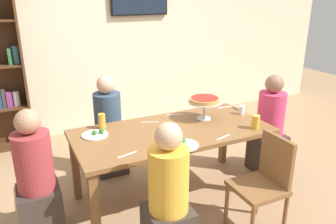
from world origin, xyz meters
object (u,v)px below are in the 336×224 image
Objects in this scene: diner_head_west at (37,184)px; salad_plate_near_diner at (96,134)px; deep_dish_pizza_stand at (205,101)px; water_glass_clear_near at (242,110)px; cutlery_knife_far at (127,155)px; cutlery_spare_fork at (175,115)px; beer_glass_amber_tall at (256,122)px; diner_near_left at (169,204)px; diner_far_left at (109,132)px; cutlery_fork_far at (150,122)px; salad_plate_far_diner at (184,144)px; chair_near_right at (264,180)px; cutlery_fork_near at (225,107)px; diner_head_east at (269,131)px; beer_glass_amber_short at (102,121)px; cutlery_knife_near at (223,137)px; dining_table at (172,138)px.

salad_plate_near_diner is at bearing 20.17° from diner_head_west.
water_glass_clear_near is at bearing -7.14° from deep_dish_pizza_stand.
cutlery_spare_fork is at bearing 27.03° from cutlery_knife_far.
diner_near_left is at bearing -159.62° from beer_glass_amber_tall.
diner_far_left reaches higher than cutlery_fork_far.
diner_far_left reaches higher than salad_plate_far_diner.
diner_head_west reaches higher than cutlery_fork_far.
salad_plate_near_diner is at bearing 160.61° from beer_glass_amber_tall.
cutlery_fork_far is at bearing 29.75° from chair_near_right.
deep_dish_pizza_stand is at bearing 28.95° from cutlery_fork_near.
diner_head_east reaches higher than beer_glass_amber_tall.
cutlery_knife_far is (-1.80, -0.31, 0.25)m from diner_head_east.
diner_head_west is 7.74× the size of beer_glass_amber_short.
diner_far_left is 6.39× the size of cutlery_knife_near.
diner_far_left is at bearing -13.39° from cutlery_spare_fork.
deep_dish_pizza_stand is 1.42× the size of salad_plate_near_diner.
diner_near_left is 1.32× the size of chair_near_right.
beer_glass_amber_short is 1.49m from water_glass_clear_near.
diner_head_west is at bearing -152.25° from beer_glass_amber_short.
beer_glass_amber_short is at bearing 1.51° from cutlery_fork_near.
cutlery_knife_far is (-0.90, 0.06, 0.00)m from cutlery_knife_near.
diner_far_left and diner_near_left have the same top height.
diner_far_left is 4.76× the size of salad_plate_near_diner.
cutlery_knife_far is at bearing 179.44° from beer_glass_amber_tall.
diner_head_west is at bearing 143.97° from cutlery_knife_far.
salad_plate_near_diner is 1.34× the size of cutlery_knife_far.
diner_head_west reaches higher than dining_table.
water_glass_clear_near reaches higher than cutlery_knife_far.
beer_glass_amber_tall is at bearing 148.75° from cutlery_spare_fork.
diner_head_east is at bearing -3.93° from cutlery_knife_far.
beer_glass_amber_short is (-1.83, 0.32, 0.32)m from diner_head_east.
diner_near_left is 0.87m from cutlery_knife_near.
deep_dish_pizza_stand is 0.55m from beer_glass_amber_tall.
diner_head_west is 2.05m from beer_glass_amber_tall.
diner_head_west reaches higher than deep_dish_pizza_stand.
salad_plate_near_diner is 0.98× the size of salad_plate_far_diner.
diner_near_left is 1.00× the size of diner_head_east.
cutlery_spare_fork is at bearing 132.57° from deep_dish_pizza_stand.
cutlery_fork_near is at bearing 37.29° from salad_plate_far_diner.
beer_glass_amber_short is at bearing 54.61° from salad_plate_near_diner.
diner_near_left is 3.36× the size of deep_dish_pizza_stand.
dining_table is at bearing 116.43° from cutlery_knife_near.
diner_head_east is 8.53× the size of beer_glass_amber_tall.
diner_head_west is 6.39× the size of cutlery_fork_far.
water_glass_clear_near is at bearing 0.66° from cutlery_knife_far.
diner_head_east reaches higher than deep_dish_pizza_stand.
salad_plate_far_diner is at bearing 114.69° from cutlery_fork_far.
cutlery_fork_near is 1.00× the size of cutlery_fork_far.
diner_far_left is 8.53× the size of beer_glass_amber_tall.
deep_dish_pizza_stand is at bearing 152.91° from cutlery_spare_fork.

